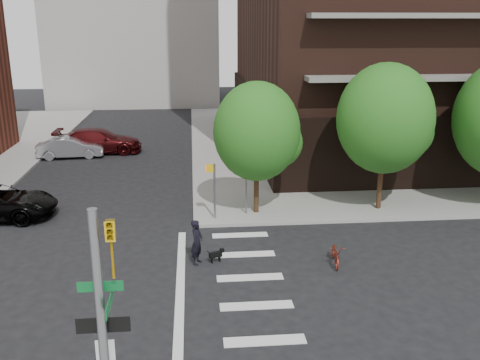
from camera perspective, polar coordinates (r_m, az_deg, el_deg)
ground at (r=17.81m, az=-8.13°, el=-13.58°), size 120.00×120.00×0.00m
sidewalk_ne at (r=44.36m, az=21.00°, el=4.03°), size 39.00×33.00×0.15m
crosswalk at (r=17.81m, az=-0.82°, el=-13.38°), size 3.85×13.00×0.01m
tree_a at (r=24.55m, az=1.81°, el=5.18°), size 4.00×4.00×5.90m
tree_b at (r=25.87m, az=15.21°, el=6.33°), size 4.50×4.50×6.65m
pedestrian_signal at (r=24.38m, az=-2.01°, el=-0.21°), size 2.18×0.67×2.60m
parked_car_maroon at (r=38.71m, az=-14.85°, el=4.06°), size 2.43×5.92×1.71m
parked_car_silver at (r=37.87m, az=-17.64°, el=3.34°), size 1.91×4.47×1.43m
scooter at (r=20.80m, az=10.19°, el=-7.73°), size 0.79×1.70×0.86m
dog_walker at (r=20.41m, az=-4.62°, el=-6.61°), size 0.75×0.64×1.76m
dog at (r=20.69m, az=-2.54°, el=-7.92°), size 0.61×0.35×0.51m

